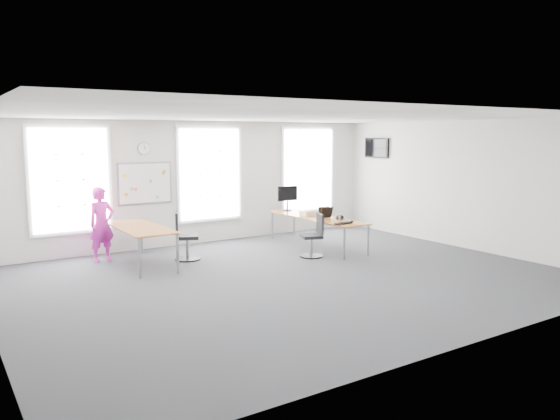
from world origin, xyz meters
TOP-DOWN VIEW (x-y plane):
  - floor at (0.00, 0.00)m, footprint 10.00×10.00m
  - ceiling at (0.00, 0.00)m, footprint 10.00×10.00m
  - wall_back at (0.00, 4.00)m, footprint 10.00×0.00m
  - wall_front at (0.00, -4.00)m, footprint 10.00×0.00m
  - wall_right at (5.00, 0.00)m, footprint 0.00×10.00m
  - window_left at (-3.00, 3.97)m, footprint 1.60×0.06m
  - window_mid at (0.30, 3.97)m, footprint 1.60×0.06m
  - window_right at (3.30, 3.97)m, footprint 1.60×0.06m
  - desk_right at (2.14, 2.00)m, footprint 0.80×3.00m
  - desk_left at (-2.00, 2.51)m, footprint 0.87×2.19m
  - chair_right at (1.44, 1.17)m, footprint 0.55×0.55m
  - chair_left at (-1.06, 2.45)m, footprint 0.61×0.61m
  - person at (-2.56, 3.30)m, footprint 0.66×0.52m
  - whiteboard at (-1.35, 3.97)m, footprint 1.20×0.03m
  - wall_clock at (-1.35, 3.97)m, footprint 0.30×0.04m
  - tv at (4.95, 3.00)m, footprint 0.06×0.90m
  - keyboard at (1.98, 0.83)m, footprint 0.48×0.27m
  - mouse at (2.28, 0.90)m, footprint 0.08×0.11m
  - lens_cap at (2.29, 1.28)m, footprint 0.09×0.09m
  - headphones at (2.31, 1.35)m, footprint 0.17×0.09m
  - laptop_sleeve at (2.20, 1.74)m, footprint 0.32×0.18m
  - paper_stack at (2.07, 2.26)m, footprint 0.36×0.28m
  - monitor at (2.15, 3.26)m, footprint 0.57×0.23m

SIDE VIEW (x-z plane):
  - floor at x=0.00m, z-range 0.00..0.00m
  - chair_right at x=1.44m, z-range -0.06..0.89m
  - chair_left at x=-1.06m, z-range -0.06..0.97m
  - desk_right at x=2.14m, z-range 0.32..1.05m
  - desk_left at x=-2.00m, z-range 0.33..1.13m
  - lens_cap at x=2.29m, z-range 0.73..0.74m
  - keyboard at x=1.98m, z-range 0.73..0.75m
  - mouse at x=2.28m, z-range 0.73..0.77m
  - headphones at x=2.31m, z-range 0.72..0.82m
  - paper_stack at x=2.07m, z-range 0.73..0.85m
  - person at x=-2.56m, z-range 0.00..1.58m
  - laptop_sleeve at x=2.20m, z-range 0.73..0.99m
  - monitor at x=2.15m, z-range 0.79..1.43m
  - wall_back at x=0.00m, z-range -3.50..6.50m
  - wall_front at x=0.00m, z-range -3.50..6.50m
  - wall_right at x=5.00m, z-range -3.50..6.50m
  - whiteboard at x=-1.35m, z-range 1.10..2.00m
  - window_left at x=-3.00m, z-range 0.60..2.80m
  - window_mid at x=0.30m, z-range 0.60..2.80m
  - window_right at x=3.30m, z-range 0.60..2.80m
  - tv at x=4.95m, z-range 2.02..2.57m
  - wall_clock at x=-1.35m, z-range 2.20..2.50m
  - ceiling at x=0.00m, z-range 3.00..3.00m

